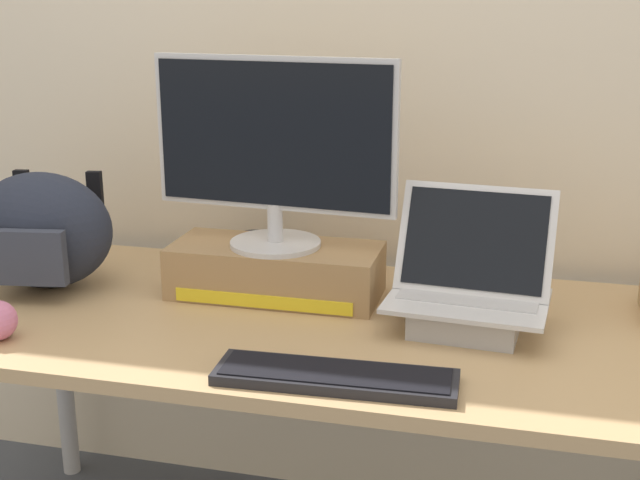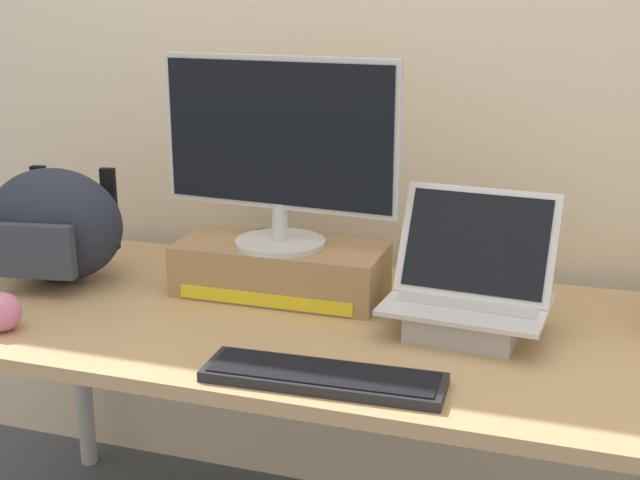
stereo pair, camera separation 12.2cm
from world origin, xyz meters
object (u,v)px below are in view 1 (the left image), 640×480
object	(u,v)px
coffee_mug	(255,250)
desktop_monitor	(274,149)
open_laptop	(468,300)
messenger_backpack	(42,231)
toner_box_yellow	(276,270)
external_keyboard	(336,377)

from	to	relation	value
coffee_mug	desktop_monitor	bearing A→B (deg)	-59.22
open_laptop	coffee_mug	xyz separation A→B (m)	(-0.57, 0.29, -0.02)
desktop_monitor	messenger_backpack	distance (m)	0.60
open_laptop	coffee_mug	distance (m)	0.64
toner_box_yellow	coffee_mug	distance (m)	0.22
desktop_monitor	coffee_mug	distance (m)	0.38
open_laptop	messenger_backpack	xyz separation A→B (m)	(-1.01, 0.01, 0.08)
messenger_backpack	toner_box_yellow	bearing A→B (deg)	-0.94
toner_box_yellow	external_keyboard	world-z (taller)	toner_box_yellow
external_keyboard	messenger_backpack	size ratio (longest dim) A/B	1.23
desktop_monitor	open_laptop	size ratio (longest dim) A/B	1.64
external_keyboard	coffee_mug	world-z (taller)	coffee_mug
external_keyboard	coffee_mug	xyz separation A→B (m)	(-0.36, 0.61, 0.03)
external_keyboard	messenger_backpack	world-z (taller)	messenger_backpack
toner_box_yellow	messenger_backpack	bearing A→B (deg)	-171.72
toner_box_yellow	external_keyboard	bearing A→B (deg)	-60.07
desktop_monitor	coffee_mug	xyz separation A→B (m)	(-0.11, 0.19, -0.31)
desktop_monitor	external_keyboard	bearing A→B (deg)	-55.53
toner_box_yellow	desktop_monitor	distance (m)	0.29
toner_box_yellow	open_laptop	bearing A→B (deg)	-11.68
toner_box_yellow	external_keyboard	size ratio (longest dim) A/B	1.08
external_keyboard	open_laptop	bearing A→B (deg)	54.42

